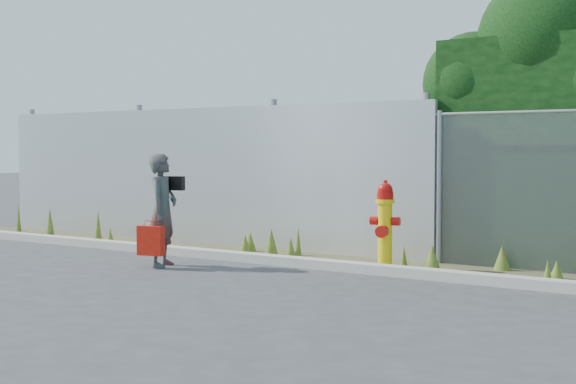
{
  "coord_description": "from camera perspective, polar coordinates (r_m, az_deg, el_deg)",
  "views": [
    {
      "loc": [
        5.24,
        -6.97,
        1.53
      ],
      "look_at": [
        -0.3,
        1.4,
        1.0
      ],
      "focal_mm": 50.0,
      "sensor_mm": 36.0,
      "label": 1
    }
  ],
  "objects": [
    {
      "name": "woman",
      "position": [
        10.61,
        -8.9,
        -1.28
      ],
      "size": [
        0.52,
        0.63,
        1.48
      ],
      "primitive_type": "imported",
      "rotation": [
        0.0,
        0.0,
        1.92
      ],
      "color": "#0F6259",
      "rests_on": "ground"
    },
    {
      "name": "fire_hydrant",
      "position": [
        10.25,
        6.89,
        -2.46
      ],
      "size": [
        0.38,
        0.34,
        1.15
      ],
      "rotation": [
        0.0,
        0.0,
        0.2
      ],
      "color": "yellow",
      "rests_on": "ground"
    },
    {
      "name": "weed_strip",
      "position": [
        10.53,
        7.15,
        -4.75
      ],
      "size": [
        16.0,
        1.2,
        0.55
      ],
      "color": "#484129",
      "rests_on": "ground"
    },
    {
      "name": "ground",
      "position": [
        8.85,
        -3.41,
        -6.93
      ],
      "size": [
        80.0,
        80.0,
        0.0
      ],
      "primitive_type": "plane",
      "color": "#39393C",
      "rests_on": "ground"
    },
    {
      "name": "red_tote_bag",
      "position": [
        10.46,
        -9.73,
        -3.42
      ],
      "size": [
        0.34,
        0.13,
        0.45
      ],
      "rotation": [
        0.0,
        0.0,
        0.24
      ],
      "color": "#AC0F09"
    },
    {
      "name": "corrugated_fence",
      "position": [
        13.1,
        -6.88,
        1.13
      ],
      "size": [
        8.5,
        0.21,
        2.3
      ],
      "color": "silver",
      "rests_on": "ground"
    },
    {
      "name": "curb",
      "position": [
        10.32,
        2.63,
        -5.17
      ],
      "size": [
        16.0,
        0.22,
        0.12
      ],
      "primitive_type": "cube",
      "color": "#A7A097",
      "rests_on": "ground"
    },
    {
      "name": "black_shoulder_bag",
      "position": [
        10.71,
        -8.04,
        0.62
      ],
      "size": [
        0.25,
        0.1,
        0.19
      ],
      "rotation": [
        0.0,
        0.0,
        0.26
      ],
      "color": "black"
    }
  ]
}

